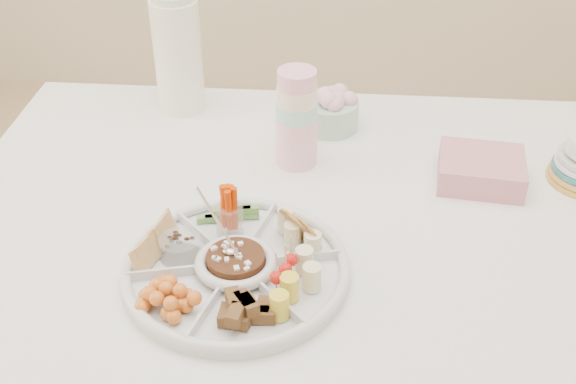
{
  "coord_description": "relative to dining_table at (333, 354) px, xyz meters",
  "views": [
    {
      "loc": [
        -0.01,
        -1.1,
        1.58
      ],
      "look_at": [
        -0.09,
        -0.08,
        0.87
      ],
      "focal_mm": 45.0,
      "sensor_mm": 36.0,
      "label": 1
    }
  ],
  "objects": [
    {
      "name": "dining_table",
      "position": [
        0.0,
        0.0,
        0.0
      ],
      "size": [
        1.52,
        1.02,
        0.76
      ],
      "primitive_type": "cube",
      "color": "white",
      "rests_on": "floor"
    },
    {
      "name": "party_tray",
      "position": [
        -0.17,
        -0.18,
        0.4
      ],
      "size": [
        0.46,
        0.46,
        0.04
      ],
      "primitive_type": "cylinder",
      "rotation": [
        0.0,
        0.0,
        0.25
      ],
      "color": "silver",
      "rests_on": "dining_table"
    },
    {
      "name": "bean_dip",
      "position": [
        -0.17,
        -0.18,
        0.41
      ],
      "size": [
        0.12,
        0.12,
        0.04
      ],
      "primitive_type": "cylinder",
      "rotation": [
        0.0,
        0.0,
        0.25
      ],
      "color": "#482B16",
      "rests_on": "party_tray"
    },
    {
      "name": "tortillas",
      "position": [
        -0.08,
        -0.09,
        0.42
      ],
      "size": [
        0.11,
        0.11,
        0.06
      ],
      "primitive_type": null,
      "rotation": [
        0.0,
        0.0,
        0.25
      ],
      "color": "#AE6F3F",
      "rests_on": "party_tray"
    },
    {
      "name": "carrot_cucumber",
      "position": [
        -0.2,
        -0.06,
        0.44
      ],
      "size": [
        0.12,
        0.12,
        0.09
      ],
      "primitive_type": null,
      "rotation": [
        0.0,
        0.0,
        0.25
      ],
      "color": "#D03600",
      "rests_on": "party_tray"
    },
    {
      "name": "pita_raisins",
      "position": [
        -0.3,
        -0.15,
        0.42
      ],
      "size": [
        0.12,
        0.12,
        0.06
      ],
      "primitive_type": null,
      "rotation": [
        0.0,
        0.0,
        0.25
      ],
      "color": "#E2C083",
      "rests_on": "party_tray"
    },
    {
      "name": "cherries",
      "position": [
        -0.27,
        -0.27,
        0.42
      ],
      "size": [
        0.13,
        0.13,
        0.04
      ],
      "primitive_type": null,
      "rotation": [
        0.0,
        0.0,
        0.25
      ],
      "color": "orange",
      "rests_on": "party_tray"
    },
    {
      "name": "granola_chunks",
      "position": [
        -0.14,
        -0.31,
        0.42
      ],
      "size": [
        0.12,
        0.12,
        0.04
      ],
      "primitive_type": null,
      "rotation": [
        0.0,
        0.0,
        0.25
      ],
      "color": "#47301C",
      "rests_on": "party_tray"
    },
    {
      "name": "banana_tomato",
      "position": [
        -0.05,
        -0.22,
        0.44
      ],
      "size": [
        0.12,
        0.12,
        0.08
      ],
      "primitive_type": null,
      "rotation": [
        0.0,
        0.0,
        0.25
      ],
      "color": "#EDC76F",
      "rests_on": "party_tray"
    },
    {
      "name": "cup_stack",
      "position": [
        -0.1,
        0.19,
        0.5
      ],
      "size": [
        0.11,
        0.11,
        0.24
      ],
      "primitive_type": "cylinder",
      "rotation": [
        0.0,
        0.0,
        -0.26
      ],
      "color": "beige",
      "rests_on": "dining_table"
    },
    {
      "name": "thermos",
      "position": [
        -0.38,
        0.4,
        0.52
      ],
      "size": [
        0.12,
        0.12,
        0.29
      ],
      "primitive_type": "cylinder",
      "rotation": [
        0.0,
        0.0,
        -0.12
      ],
      "color": "white",
      "rests_on": "dining_table"
    },
    {
      "name": "flower_bowl",
      "position": [
        -0.03,
        0.34,
        0.43
      ],
      "size": [
        0.16,
        0.16,
        0.1
      ],
      "primitive_type": "cylinder",
      "rotation": [
        0.0,
        0.0,
        0.27
      ],
      "color": "#A7C7B8",
      "rests_on": "dining_table"
    },
    {
      "name": "napkin_stack",
      "position": [
        0.28,
        0.14,
        0.41
      ],
      "size": [
        0.18,
        0.16,
        0.06
      ],
      "primitive_type": "cube",
      "rotation": [
        0.0,
        0.0,
        -0.11
      ],
      "color": "#CC7F8F",
      "rests_on": "dining_table"
    }
  ]
}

